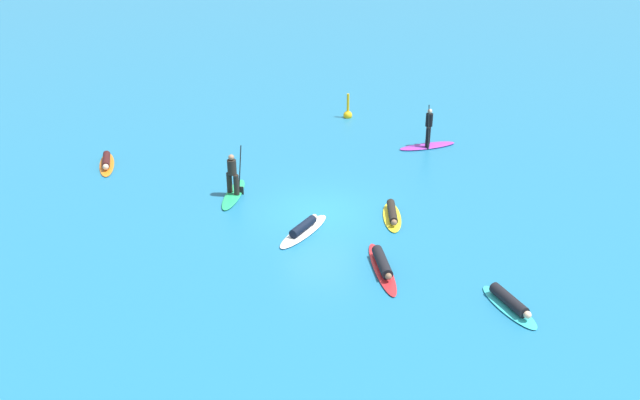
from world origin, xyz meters
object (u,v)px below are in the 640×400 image
object	(u,v)px
surfer_on_teal_board	(510,303)
surfer_on_green_board	(233,185)
marker_buoy	(348,114)
surfer_on_yellow_board	(392,214)
surfer_on_purple_board	(428,138)
surfer_on_orange_board	(106,162)
surfer_on_white_board	(304,229)
surfer_on_red_board	(382,265)

from	to	relation	value
surfer_on_teal_board	surfer_on_green_board	bearing A→B (deg)	-153.32
surfer_on_green_board	marker_buoy	bearing A→B (deg)	-20.15
marker_buoy	surfer_on_yellow_board	bearing A→B (deg)	-82.80
marker_buoy	surfer_on_teal_board	bearing A→B (deg)	-75.51
surfer_on_green_board	surfer_on_purple_board	world-z (taller)	surfer_on_purple_board
surfer_on_yellow_board	surfer_on_orange_board	bearing A→B (deg)	-111.58
surfer_on_white_board	surfer_on_yellow_board	bearing A→B (deg)	-40.57
surfer_on_red_board	surfer_on_orange_board	bearing A→B (deg)	-135.17
surfer_on_red_board	surfer_on_purple_board	xyz separation A→B (m)	(2.77, 10.89, 0.27)
surfer_on_red_board	marker_buoy	xyz separation A→B (m)	(-0.85, 15.04, 0.04)
surfer_on_white_board	surfer_on_red_board	bearing A→B (deg)	-104.00
surfer_on_red_board	marker_buoy	size ratio (longest dim) A/B	2.39
surfer_on_white_board	surfer_on_teal_board	bearing A→B (deg)	-96.87
surfer_on_green_board	surfer_on_white_board	bearing A→B (deg)	-130.31
surfer_on_purple_board	surfer_on_yellow_board	world-z (taller)	surfer_on_purple_board
surfer_on_red_board	surfer_on_yellow_board	distance (m)	3.68
surfer_on_green_board	surfer_on_white_board	xyz separation A→B (m)	(2.89, -2.99, -0.32)
surfer_on_green_board	surfer_on_orange_board	xyz separation A→B (m)	(-5.92, 2.93, -0.31)
surfer_on_purple_board	marker_buoy	world-z (taller)	surfer_on_purple_board
surfer_on_white_board	surfer_on_purple_board	world-z (taller)	surfer_on_purple_board
surfer_on_red_board	surfer_on_orange_board	world-z (taller)	surfer_on_red_board
surfer_on_purple_board	surfer_on_teal_board	bearing A→B (deg)	73.09
surfer_on_orange_board	surfer_on_yellow_board	distance (m)	12.91
surfer_on_green_board	surfer_on_orange_board	bearing A→B (deg)	69.34
surfer_on_orange_board	marker_buoy	distance (m)	12.49
surfer_on_green_board	marker_buoy	xyz separation A→B (m)	(4.64, 9.59, -0.25)
surfer_on_purple_board	surfer_on_yellow_board	xyz separation A→B (m)	(-2.18, -7.26, -0.30)
surfer_on_green_board	surfer_on_purple_board	xyz separation A→B (m)	(8.26, 5.44, -0.01)
surfer_on_red_board	surfer_on_yellow_board	xyz separation A→B (m)	(0.59, 3.63, -0.02)
surfer_on_red_board	surfer_on_teal_board	distance (m)	4.11
surfer_on_green_board	surfer_on_yellow_board	xyz separation A→B (m)	(6.08, -1.81, -0.31)
surfer_on_purple_board	surfer_on_orange_board	size ratio (longest dim) A/B	1.02
surfer_on_red_board	surfer_on_green_board	world-z (taller)	surfer_on_green_board
marker_buoy	surfer_on_orange_board	bearing A→B (deg)	-147.76
surfer_on_red_board	surfer_on_purple_board	size ratio (longest dim) A/B	1.15
surfer_on_green_board	marker_buoy	size ratio (longest dim) A/B	2.09
surfer_on_red_board	surfer_on_white_board	world-z (taller)	surfer_on_red_board
surfer_on_red_board	surfer_on_teal_board	bearing A→B (deg)	51.17
surfer_on_green_board	surfer_on_yellow_board	bearing A→B (deg)	-100.92
surfer_on_teal_board	surfer_on_orange_board	size ratio (longest dim) A/B	0.88
surfer_on_red_board	marker_buoy	bearing A→B (deg)	174.33
surfer_on_white_board	surfer_on_purple_board	size ratio (longest dim) A/B	0.99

